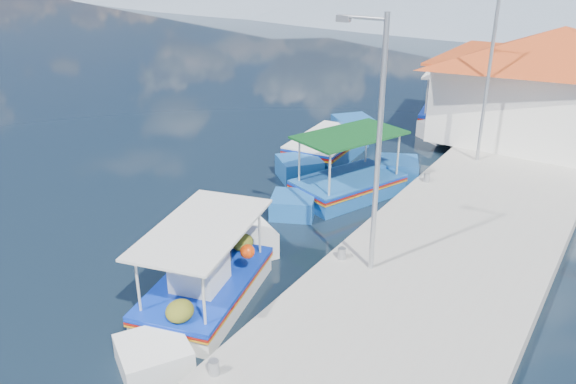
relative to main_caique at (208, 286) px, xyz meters
The scene contains 10 objects.
ground 1.89m from the main_caique, 158.37° to the left, with size 160.00×160.00×0.00m, color black.
quay 7.88m from the main_caique, 57.92° to the left, with size 5.00×44.00×0.50m, color #97968D.
bollards 6.29m from the main_caique, 70.61° to the left, with size 0.20×17.20×0.30m.
main_caique is the anchor object (origin of this frame).
caique_green_canopy 7.27m from the main_caique, 90.63° to the left, with size 3.40×6.05×2.42m.
caique_blue_hull 10.60m from the main_caique, 103.54° to the left, with size 2.45×7.04×1.26m.
caique_far 17.55m from the main_caique, 90.19° to the left, with size 3.26×7.50×2.68m.
harbor_building 16.48m from the main_caique, 74.04° to the left, with size 10.49×10.49×4.40m.
lamp_post_near 5.17m from the main_caique, 43.79° to the left, with size 1.21×0.14×6.00m.
lamp_post_far 12.49m from the main_caique, 76.54° to the left, with size 1.21×0.14×6.00m.
Camera 1 is at (9.49, -9.35, 7.81)m, focal length 36.06 mm.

